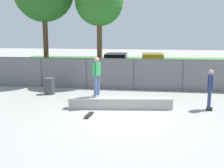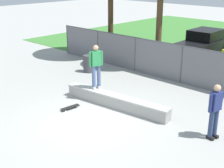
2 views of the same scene
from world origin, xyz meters
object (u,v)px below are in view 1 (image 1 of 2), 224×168
Objects in this scene: bystander at (210,88)px; trash_bin at (49,86)px; skateboarder at (97,75)px; tree_near_right at (99,2)px; skateboard at (89,115)px; concrete_ledge at (120,103)px; car_black at (116,64)px; car_yellow at (153,64)px.

bystander is 8.40m from trash_bin.
skateboarder is 0.27× the size of tree_near_right.
skateboard is 0.90× the size of trash_bin.
concrete_ledge is at bearing -70.53° from tree_near_right.
tree_near_right is at bearing 109.47° from concrete_ledge.
trash_bin is at bearing 142.28° from skateboarder.
concrete_ledge is 2.58× the size of bystander.
skateboarder reaches higher than trash_bin.
car_black is 4.66× the size of trash_bin.
tree_near_right reaches higher than skateboard.
bystander is at bearing 3.60° from skateboarder.
trash_bin is (-3.12, 2.41, -1.06)m from skateboarder.
bystander is (5.07, 1.68, 0.94)m from skateboard.
skateboard is at bearing -130.34° from concrete_ledge.
skateboard is (-0.07, -1.36, -1.44)m from skateboarder.
skateboard is 8.55m from tree_near_right.
car_black reaches higher than skateboard.
concrete_ledge is 4.00m from bystander.
skateboarder is at bearing -81.07° from tree_near_right.
car_black is at bearing 119.59° from bystander.
trash_bin is (-2.76, -7.34, -0.38)m from car_black.
bystander is at bearing -14.50° from trash_bin.
skateboarder is (-1.08, 0.01, 1.26)m from concrete_ledge.
car_black reaches higher than trash_bin.
skateboard is at bearing -93.02° from skateboarder.
car_black is at bearing 91.52° from skateboard.
skateboarder is 6.63m from tree_near_right.
skateboarder reaches higher than bystander.
tree_near_right reaches higher than car_black.
bystander is (3.92, 0.32, 0.75)m from concrete_ledge.
tree_near_right is at bearing 96.58° from skateboard.
trash_bin is (-5.60, -7.73, -0.38)m from car_yellow.
bystander reaches higher than trash_bin.
trash_bin is (-2.26, -3.07, -4.69)m from tree_near_right.
car_yellow is at bearing 82.17° from concrete_ledge.
bystander is at bearing -41.41° from tree_near_right.
trash_bin is at bearing -126.39° from tree_near_right.
trash_bin is at bearing 128.93° from skateboard.
car_black is (0.50, 4.28, -4.31)m from tree_near_right.
skateboard is at bearing -102.48° from car_yellow.
concrete_ledge is 5.77× the size of skateboard.
tree_near_right is at bearing 138.59° from bystander.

